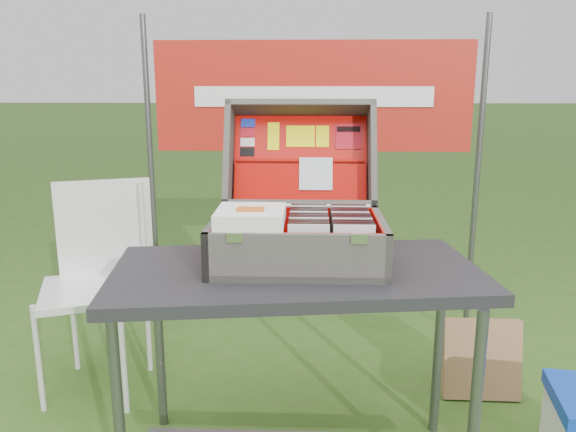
{
  "coord_description": "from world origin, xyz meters",
  "views": [
    {
      "loc": [
        -0.02,
        -1.8,
        1.36
      ],
      "look_at": [
        -0.09,
        0.1,
        0.91
      ],
      "focal_mm": 35.0,
      "sensor_mm": 36.0,
      "label": 1
    }
  ],
  "objects_px": {
    "table": "(296,371)",
    "suitcase": "(298,186)",
    "cardboard_box": "(482,359)",
    "chair": "(93,293)"
  },
  "relations": [
    {
      "from": "table",
      "to": "suitcase",
      "type": "relative_size",
      "value": 2.09
    },
    {
      "from": "table",
      "to": "cardboard_box",
      "type": "height_order",
      "value": "table"
    },
    {
      "from": "table",
      "to": "cardboard_box",
      "type": "distance_m",
      "value": 0.98
    },
    {
      "from": "table",
      "to": "suitcase",
      "type": "xyz_separation_m",
      "value": [
        0.0,
        0.11,
        0.64
      ]
    },
    {
      "from": "table",
      "to": "cardboard_box",
      "type": "bearing_deg",
      "value": 25.04
    },
    {
      "from": "cardboard_box",
      "to": "suitcase",
      "type": "bearing_deg",
      "value": -152.63
    },
    {
      "from": "table",
      "to": "chair",
      "type": "height_order",
      "value": "chair"
    },
    {
      "from": "table",
      "to": "suitcase",
      "type": "height_order",
      "value": "suitcase"
    },
    {
      "from": "table",
      "to": "chair",
      "type": "distance_m",
      "value": 1.04
    },
    {
      "from": "suitcase",
      "to": "cardboard_box",
      "type": "xyz_separation_m",
      "value": [
        0.81,
        0.4,
        -0.84
      ]
    }
  ]
}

